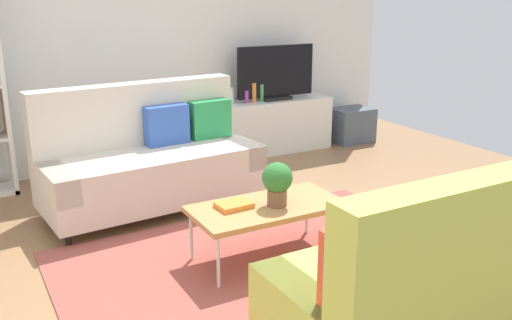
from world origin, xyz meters
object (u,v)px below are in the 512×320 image
(potted_plant, at_px, (277,181))
(table_book_0, at_px, (234,205))
(coffee_table, at_px, (267,208))
(bottle_0, at_px, (247,97))
(bottle_2, at_px, (262,93))
(bottle_1, at_px, (254,93))
(couch_green, at_px, (448,277))
(vase_0, at_px, (229,95))
(couch_beige, at_px, (151,159))
(tv_console, at_px, (274,125))
(tv, at_px, (276,74))
(storage_trunk, at_px, (351,125))

(potted_plant, xyz_separation_m, table_book_0, (-0.29, 0.11, -0.16))
(coffee_table, xyz_separation_m, table_book_0, (-0.23, 0.07, 0.05))
(bottle_0, xyz_separation_m, bottle_2, (0.20, 0.00, 0.03))
(bottle_0, xyz_separation_m, bottle_1, (0.10, 0.00, 0.04))
(couch_green, xyz_separation_m, coffee_table, (-0.28, 1.42, -0.05))
(bottle_2, bearing_deg, couch_green, -105.13)
(vase_0, height_order, bottle_1, bottle_1)
(couch_beige, distance_m, vase_0, 1.77)
(couch_beige, bearing_deg, tv_console, -155.71)
(tv, distance_m, bottle_1, 0.36)
(potted_plant, relative_size, vase_0, 1.80)
(coffee_table, distance_m, bottle_2, 2.81)
(couch_beige, relative_size, bottle_0, 13.56)
(potted_plant, bearing_deg, tv_console, 59.78)
(table_book_0, height_order, bottle_0, bottle_0)
(tv_console, bearing_deg, coffee_table, -121.58)
(couch_green, height_order, tv_console, couch_green)
(tv_console, height_order, storage_trunk, tv_console)
(tv_console, height_order, bottle_1, bottle_1)
(bottle_0, bearing_deg, bottle_2, 0.00)
(couch_beige, bearing_deg, vase_0, -144.95)
(vase_0, relative_size, bottle_1, 0.78)
(vase_0, xyz_separation_m, bottle_1, (0.28, -0.09, 0.02))
(couch_beige, height_order, bottle_0, couch_beige)
(couch_beige, relative_size, table_book_0, 8.18)
(tv, bearing_deg, bottle_0, -177.15)
(couch_green, xyz_separation_m, bottle_2, (1.05, 3.87, 0.30))
(couch_green, xyz_separation_m, storage_trunk, (2.35, 3.81, -0.23))
(potted_plant, bearing_deg, couch_green, -80.62)
(couch_green, bearing_deg, potted_plant, 98.63)
(tv, bearing_deg, couch_beige, -151.39)
(potted_plant, relative_size, bottle_0, 2.20)
(couch_beige, distance_m, coffee_table, 1.48)
(tv_console, distance_m, table_book_0, 3.00)
(storage_trunk, bearing_deg, couch_green, -121.62)
(couch_green, relative_size, table_book_0, 7.96)
(coffee_table, height_order, potted_plant, potted_plant)
(couch_green, distance_m, bottle_2, 4.02)
(coffee_table, bearing_deg, potted_plant, -37.17)
(storage_trunk, relative_size, table_book_0, 2.17)
(couch_green, relative_size, potted_plant, 5.99)
(couch_green, distance_m, tv_console, 4.11)
(coffee_table, relative_size, bottle_2, 5.40)
(storage_trunk, bearing_deg, couch_beige, -162.24)
(tv, distance_m, table_book_0, 3.02)
(bottle_2, bearing_deg, tv_console, 11.28)
(coffee_table, xyz_separation_m, potted_plant, (0.06, -0.04, 0.21))
(tv_console, height_order, vase_0, vase_0)
(tv, xyz_separation_m, table_book_0, (-1.76, -2.40, -0.51))
(couch_beige, bearing_deg, bottle_0, -150.68)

